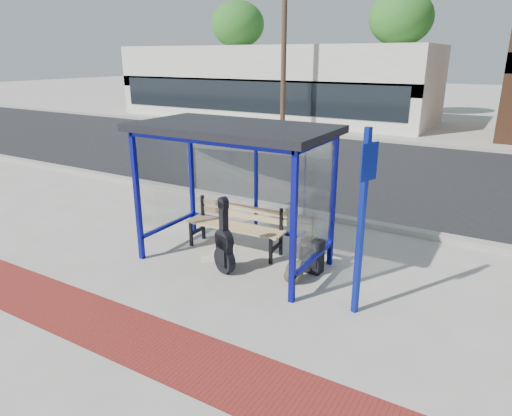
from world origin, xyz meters
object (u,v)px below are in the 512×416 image
Objects in this scene: suitcase at (312,256)px; bench at (236,224)px; backpack at (294,272)px; guitar_bag at (224,247)px.

bench is at bearing 177.26° from suitcase.
backpack is (1.52, -0.67, -0.32)m from bench.
guitar_bag is at bearing -145.91° from backpack.
guitar_bag reaches higher than suitcase.
backpack is (-0.09, -0.51, -0.10)m from suitcase.
backpack is (1.16, 0.25, -0.27)m from guitar_bag.
bench is 3.05× the size of suitcase.
guitar_bag is 1.98× the size of suitcase.
backpack is at bearing -96.71° from suitcase.
suitcase is at bearing -8.13° from bench.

